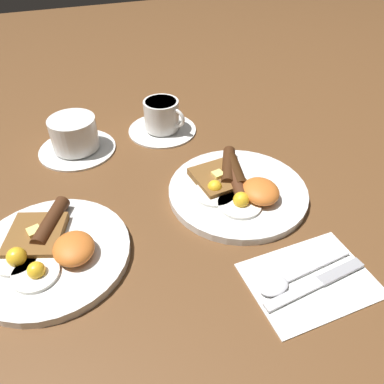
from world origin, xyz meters
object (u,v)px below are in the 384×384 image
Objects in this scene: breakfast_plate_near at (237,189)px; knife at (321,281)px; breakfast_plate_far at (50,251)px; teacup_far at (75,137)px; teacup_near at (162,119)px; spoon at (283,281)px.

breakfast_plate_near is 0.23m from knife.
breakfast_plate_far is 0.31m from teacup_far.
breakfast_plate_near reaches higher than knife.
breakfast_plate_near is at bearing -89.95° from knife.
teacup_far is at bearing -65.93° from knife.
teacup_far is at bearing -14.77° from breakfast_plate_far.
spoon is at bearing -175.68° from teacup_near.
teacup_far is (0.30, -0.08, 0.02)m from breakfast_plate_far.
teacup_far is 0.98× the size of spoon.
breakfast_plate_far is (-0.04, 0.34, -0.00)m from breakfast_plate_near.
teacup_near reaches higher than breakfast_plate_far.
breakfast_plate_near is 1.54× the size of spoon.
teacup_far reaches higher than breakfast_plate_far.
knife is at bearing -169.90° from teacup_near.
teacup_far is at bearing 93.17° from teacup_near.
teacup_near reaches higher than spoon.
spoon is (-0.49, -0.04, -0.02)m from teacup_near.
breakfast_plate_near reaches higher than breakfast_plate_far.
knife is (-0.23, -0.03, -0.01)m from breakfast_plate_near.
knife is at bearing 154.84° from spoon.
teacup_far reaches higher than spoon.
knife is 1.05× the size of spoon.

